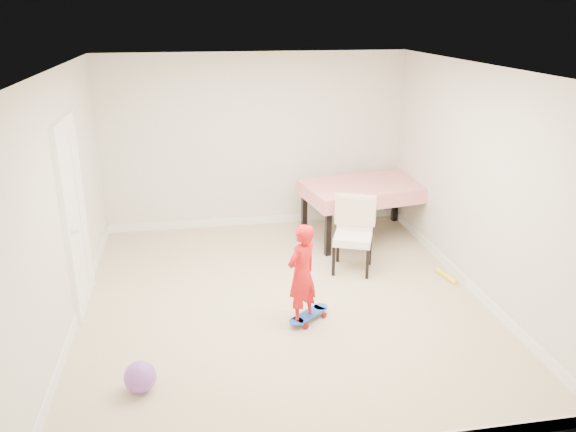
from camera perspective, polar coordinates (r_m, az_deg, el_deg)
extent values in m
plane|color=tan|center=(6.55, -0.57, -8.48)|extent=(5.00, 5.00, 0.00)
cube|color=silver|center=(5.78, -0.66, 14.61)|extent=(4.50, 5.00, 0.04)
cube|color=beige|center=(8.41, -3.33, 7.48)|extent=(4.50, 0.04, 2.60)
cube|color=beige|center=(3.80, 5.43, -8.87)|extent=(4.50, 0.04, 2.60)
cube|color=beige|center=(6.11, -21.74, 1.18)|extent=(0.04, 5.00, 2.60)
cube|color=beige|center=(6.74, 18.48, 3.27)|extent=(0.04, 5.00, 2.60)
cube|color=white|center=(6.47, -20.87, -0.27)|extent=(0.11, 0.94, 2.11)
cube|color=white|center=(8.77, -3.18, -0.43)|extent=(4.50, 0.02, 0.12)
cube|color=white|center=(6.59, -20.43, -9.07)|extent=(0.02, 5.00, 0.12)
cube|color=white|center=(7.18, 17.46, -6.23)|extent=(0.02, 5.00, 0.12)
imported|color=red|center=(5.84, 1.41, -6.20)|extent=(0.47, 0.45, 1.09)
sphere|color=purple|center=(5.24, -14.79, -15.53)|extent=(0.28, 0.28, 0.28)
cylinder|color=yellow|center=(7.29, 15.78, -5.90)|extent=(0.13, 0.40, 0.06)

